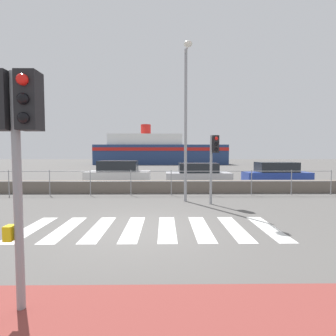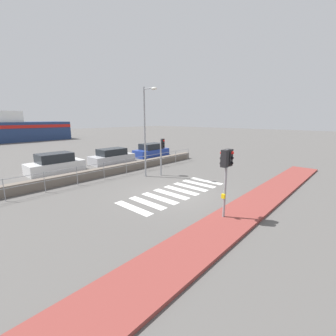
{
  "view_description": "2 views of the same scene",
  "coord_description": "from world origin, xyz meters",
  "px_view_note": "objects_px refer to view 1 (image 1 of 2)",
  "views": [
    {
      "loc": [
        0.65,
        -6.86,
        2.0
      ],
      "look_at": [
        0.76,
        2.0,
        1.5
      ],
      "focal_mm": 28.0,
      "sensor_mm": 36.0,
      "label": 1
    },
    {
      "loc": [
        -9.12,
        -7.89,
        4.15
      ],
      "look_at": [
        0.68,
        1.0,
        1.2
      ],
      "focal_mm": 24.0,
      "sensor_mm": 36.0,
      "label": 2
    }
  ],
  "objects_px": {
    "ferry_boat": "(158,152)",
    "parked_car_blue": "(276,175)",
    "streetlamp": "(186,107)",
    "parked_car_white": "(118,174)",
    "parked_car_silver": "(198,175)",
    "traffic_light_far": "(214,154)",
    "traffic_light_near": "(15,127)"
  },
  "relations": [
    {
      "from": "ferry_boat",
      "to": "parked_car_blue",
      "type": "distance_m",
      "value": 31.86
    },
    {
      "from": "streetlamp",
      "to": "parked_car_white",
      "type": "xyz_separation_m",
      "value": [
        -3.87,
        6.38,
        -3.2
      ]
    },
    {
      "from": "streetlamp",
      "to": "parked_car_silver",
      "type": "relative_size",
      "value": 1.49
    },
    {
      "from": "traffic_light_far",
      "to": "ferry_boat",
      "type": "xyz_separation_m",
      "value": [
        -3.13,
        37.45,
        0.3
      ]
    },
    {
      "from": "traffic_light_near",
      "to": "ferry_boat",
      "type": "bearing_deg",
      "value": 89.31
    },
    {
      "from": "ferry_boat",
      "to": "parked_car_silver",
      "type": "bearing_deg",
      "value": -83.7
    },
    {
      "from": "traffic_light_far",
      "to": "parked_car_blue",
      "type": "relative_size",
      "value": 0.66
    },
    {
      "from": "traffic_light_near",
      "to": "streetlamp",
      "type": "xyz_separation_m",
      "value": [
        2.61,
        7.47,
        1.54
      ]
    },
    {
      "from": "traffic_light_near",
      "to": "streetlamp",
      "type": "relative_size",
      "value": 0.48
    },
    {
      "from": "ferry_boat",
      "to": "parked_car_white",
      "type": "xyz_separation_m",
      "value": [
        -1.8,
        -30.66,
        -1.64
      ]
    },
    {
      "from": "parked_car_white",
      "to": "traffic_light_far",
      "type": "bearing_deg",
      "value": -54.04
    },
    {
      "from": "traffic_light_near",
      "to": "traffic_light_far",
      "type": "relative_size",
      "value": 1.09
    },
    {
      "from": "traffic_light_near",
      "to": "ferry_boat",
      "type": "xyz_separation_m",
      "value": [
        0.54,
        44.51,
        -0.02
      ]
    },
    {
      "from": "traffic_light_far",
      "to": "parked_car_blue",
      "type": "bearing_deg",
      "value": 51.66
    },
    {
      "from": "streetlamp",
      "to": "parked_car_white",
      "type": "bearing_deg",
      "value": 121.22
    },
    {
      "from": "parked_car_silver",
      "to": "parked_car_blue",
      "type": "xyz_separation_m",
      "value": [
        5.11,
        -0.0,
        0.02
      ]
    },
    {
      "from": "streetlamp",
      "to": "parked_car_silver",
      "type": "distance_m",
      "value": 7.29
    },
    {
      "from": "traffic_light_far",
      "to": "parked_car_white",
      "type": "xyz_separation_m",
      "value": [
        -4.92,
        6.79,
        -1.34
      ]
    },
    {
      "from": "parked_car_blue",
      "to": "streetlamp",
      "type": "bearing_deg",
      "value": -135.19
    },
    {
      "from": "traffic_light_near",
      "to": "parked_car_silver",
      "type": "xyz_separation_m",
      "value": [
        3.92,
        13.85,
        -1.73
      ]
    },
    {
      "from": "parked_car_white",
      "to": "parked_car_blue",
      "type": "xyz_separation_m",
      "value": [
        10.29,
        0.0,
        -0.04
      ]
    },
    {
      "from": "traffic_light_far",
      "to": "parked_car_white",
      "type": "distance_m",
      "value": 8.49
    },
    {
      "from": "parked_car_white",
      "to": "ferry_boat",
      "type": "bearing_deg",
      "value": 86.65
    },
    {
      "from": "parked_car_silver",
      "to": "parked_car_white",
      "type": "bearing_deg",
      "value": -180.0
    },
    {
      "from": "streetlamp",
      "to": "traffic_light_near",
      "type": "bearing_deg",
      "value": -109.26
    },
    {
      "from": "traffic_light_near",
      "to": "ferry_boat",
      "type": "distance_m",
      "value": 44.51
    },
    {
      "from": "ferry_boat",
      "to": "parked_car_blue",
      "type": "xyz_separation_m",
      "value": [
        8.5,
        -30.66,
        -1.68
      ]
    },
    {
      "from": "traffic_light_near",
      "to": "parked_car_white",
      "type": "xyz_separation_m",
      "value": [
        -1.26,
        13.85,
        -1.66
      ]
    },
    {
      "from": "parked_car_white",
      "to": "parked_car_silver",
      "type": "height_order",
      "value": "parked_car_white"
    },
    {
      "from": "traffic_light_far",
      "to": "streetlamp",
      "type": "bearing_deg",
      "value": 158.99
    },
    {
      "from": "parked_car_white",
      "to": "traffic_light_near",
      "type": "bearing_deg",
      "value": -84.8
    },
    {
      "from": "traffic_light_far",
      "to": "ferry_boat",
      "type": "relative_size",
      "value": 0.12
    }
  ]
}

